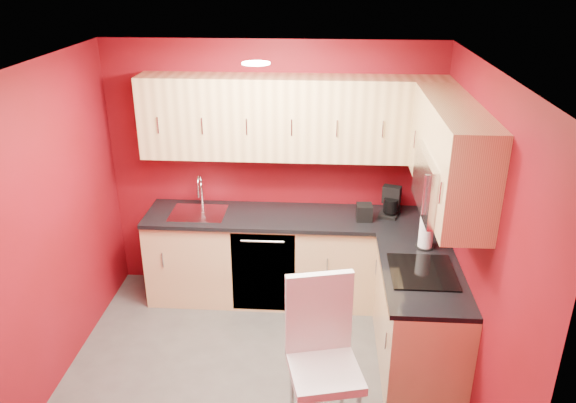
# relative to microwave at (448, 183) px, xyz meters

# --- Properties ---
(floor) EXTENTS (3.20, 3.20, 0.00)m
(floor) POSITION_rel_microwave_xyz_m (-1.39, -0.20, -1.66)
(floor) COLOR #52504D
(floor) RESTS_ON ground
(ceiling) EXTENTS (3.20, 3.20, 0.00)m
(ceiling) POSITION_rel_microwave_xyz_m (-1.39, -0.20, 0.84)
(ceiling) COLOR white
(ceiling) RESTS_ON wall_back
(wall_back) EXTENTS (3.20, 0.00, 3.20)m
(wall_back) POSITION_rel_microwave_xyz_m (-1.39, 1.30, -0.41)
(wall_back) COLOR maroon
(wall_back) RESTS_ON floor
(wall_front) EXTENTS (3.20, 0.00, 3.20)m
(wall_front) POSITION_rel_microwave_xyz_m (-1.39, -1.70, -0.41)
(wall_front) COLOR maroon
(wall_front) RESTS_ON floor
(wall_left) EXTENTS (0.00, 3.00, 3.00)m
(wall_left) POSITION_rel_microwave_xyz_m (-2.99, -0.20, -0.41)
(wall_left) COLOR maroon
(wall_left) RESTS_ON floor
(wall_right) EXTENTS (0.00, 3.00, 3.00)m
(wall_right) POSITION_rel_microwave_xyz_m (0.21, -0.20, -0.41)
(wall_right) COLOR maroon
(wall_right) RESTS_ON floor
(base_cabinets_back) EXTENTS (2.80, 0.60, 0.87)m
(base_cabinets_back) POSITION_rel_microwave_xyz_m (-1.19, 1.00, -1.22)
(base_cabinets_back) COLOR #E6C383
(base_cabinets_back) RESTS_ON floor
(base_cabinets_right) EXTENTS (0.60, 1.30, 0.87)m
(base_cabinets_right) POSITION_rel_microwave_xyz_m (-0.09, 0.05, -1.22)
(base_cabinets_right) COLOR #E6C383
(base_cabinets_right) RESTS_ON floor
(countertop_back) EXTENTS (2.80, 0.63, 0.04)m
(countertop_back) POSITION_rel_microwave_xyz_m (-1.19, 0.99, -0.77)
(countertop_back) COLOR black
(countertop_back) RESTS_ON base_cabinets_back
(countertop_right) EXTENTS (0.63, 1.27, 0.04)m
(countertop_right) POSITION_rel_microwave_xyz_m (-0.11, 0.04, -0.77)
(countertop_right) COLOR black
(countertop_right) RESTS_ON base_cabinets_right
(upper_cabinets_back) EXTENTS (2.80, 0.35, 0.75)m
(upper_cabinets_back) POSITION_rel_microwave_xyz_m (-1.19, 1.13, 0.17)
(upper_cabinets_back) COLOR #E9C884
(upper_cabinets_back) RESTS_ON wall_back
(upper_cabinets_right) EXTENTS (0.35, 1.55, 0.75)m
(upper_cabinets_right) POSITION_rel_microwave_xyz_m (0.03, 0.24, 0.23)
(upper_cabinets_right) COLOR #E9C884
(upper_cabinets_right) RESTS_ON wall_right
(microwave) EXTENTS (0.42, 0.76, 0.42)m
(microwave) POSITION_rel_microwave_xyz_m (0.00, 0.00, 0.00)
(microwave) COLOR silver
(microwave) RESTS_ON upper_cabinets_right
(cooktop) EXTENTS (0.50, 0.55, 0.01)m
(cooktop) POSITION_rel_microwave_xyz_m (-0.11, 0.00, -0.74)
(cooktop) COLOR black
(cooktop) RESTS_ON countertop_right
(sink) EXTENTS (0.52, 0.42, 0.35)m
(sink) POSITION_rel_microwave_xyz_m (-2.09, 1.00, -0.72)
(sink) COLOR silver
(sink) RESTS_ON countertop_back
(dishwasher_front) EXTENTS (0.60, 0.02, 0.82)m
(dishwasher_front) POSITION_rel_microwave_xyz_m (-1.44, 0.71, -1.22)
(dishwasher_front) COLOR black
(dishwasher_front) RESTS_ON base_cabinets_back
(downlight) EXTENTS (0.20, 0.20, 0.01)m
(downlight) POSITION_rel_microwave_xyz_m (-1.39, 0.10, 0.82)
(downlight) COLOR white
(downlight) RESTS_ON ceiling
(coffee_maker) EXTENTS (0.23, 0.27, 0.28)m
(coffee_maker) POSITION_rel_microwave_xyz_m (-0.27, 1.05, -0.61)
(coffee_maker) COLOR black
(coffee_maker) RESTS_ON countertop_back
(napkin_holder) EXTENTS (0.15, 0.15, 0.15)m
(napkin_holder) POSITION_rel_microwave_xyz_m (-0.51, 0.94, -0.67)
(napkin_holder) COLOR black
(napkin_holder) RESTS_ON countertop_back
(paper_towel) EXTENTS (0.19, 0.19, 0.28)m
(paper_towel) POSITION_rel_microwave_xyz_m (-0.03, 0.43, -0.61)
(paper_towel) COLOR white
(paper_towel) RESTS_ON countertop_right
(dining_chair) EXTENTS (0.58, 0.60, 1.18)m
(dining_chair) POSITION_rel_microwave_xyz_m (-0.86, -0.74, -1.07)
(dining_chair) COLOR silver
(dining_chair) RESTS_ON floor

